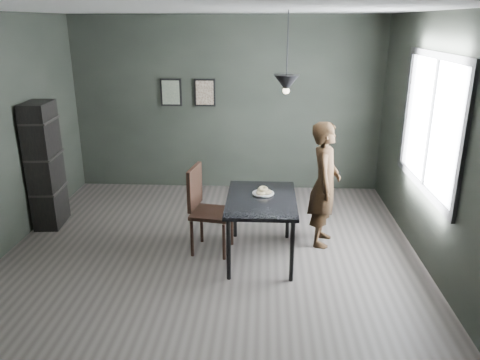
# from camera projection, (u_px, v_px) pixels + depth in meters

# --- Properties ---
(ground) EXTENTS (5.00, 5.00, 0.00)m
(ground) POSITION_uv_depth(u_px,v_px,m) (211.00, 255.00, 5.67)
(ground) COLOR #36312E
(ground) RESTS_ON ground
(back_wall) EXTENTS (5.00, 0.10, 2.80)m
(back_wall) POSITION_uv_depth(u_px,v_px,m) (227.00, 105.00, 7.58)
(back_wall) COLOR black
(back_wall) RESTS_ON ground
(ceiling) EXTENTS (5.00, 5.00, 0.02)m
(ceiling) POSITION_uv_depth(u_px,v_px,m) (206.00, 10.00, 4.77)
(ceiling) COLOR silver
(ceiling) RESTS_ON ground
(window_assembly) EXTENTS (0.04, 1.96, 1.56)m
(window_assembly) POSITION_uv_depth(u_px,v_px,m) (430.00, 124.00, 5.21)
(window_assembly) COLOR white
(window_assembly) RESTS_ON ground
(cafe_table) EXTENTS (0.80, 1.20, 0.75)m
(cafe_table) POSITION_uv_depth(u_px,v_px,m) (261.00, 204.00, 5.42)
(cafe_table) COLOR black
(cafe_table) RESTS_ON ground
(white_plate) EXTENTS (0.23, 0.23, 0.01)m
(white_plate) POSITION_uv_depth(u_px,v_px,m) (263.00, 194.00, 5.51)
(white_plate) COLOR white
(white_plate) RESTS_ON cafe_table
(donut_pile) EXTENTS (0.19, 0.19, 0.09)m
(donut_pile) POSITION_uv_depth(u_px,v_px,m) (263.00, 191.00, 5.50)
(donut_pile) COLOR beige
(donut_pile) RESTS_ON white_plate
(woman) EXTENTS (0.48, 0.63, 1.57)m
(woman) POSITION_uv_depth(u_px,v_px,m) (325.00, 184.00, 5.75)
(woman) COLOR black
(woman) RESTS_ON ground
(wood_chair) EXTENTS (0.53, 0.53, 1.06)m
(wood_chair) POSITION_uv_depth(u_px,v_px,m) (204.00, 204.00, 5.62)
(wood_chair) COLOR black
(wood_chair) RESTS_ON ground
(shelf_unit) EXTENTS (0.37, 0.59, 1.70)m
(shelf_unit) POSITION_uv_depth(u_px,v_px,m) (45.00, 165.00, 6.28)
(shelf_unit) COLOR black
(shelf_unit) RESTS_ON ground
(pendant_lamp) EXTENTS (0.28, 0.28, 0.86)m
(pendant_lamp) POSITION_uv_depth(u_px,v_px,m) (286.00, 83.00, 5.06)
(pendant_lamp) COLOR black
(pendant_lamp) RESTS_ON ground
(framed_print_left) EXTENTS (0.34, 0.04, 0.44)m
(framed_print_left) POSITION_uv_depth(u_px,v_px,m) (171.00, 92.00, 7.53)
(framed_print_left) COLOR black
(framed_print_left) RESTS_ON ground
(framed_print_right) EXTENTS (0.34, 0.04, 0.44)m
(framed_print_right) POSITION_uv_depth(u_px,v_px,m) (205.00, 93.00, 7.51)
(framed_print_right) COLOR black
(framed_print_right) RESTS_ON ground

